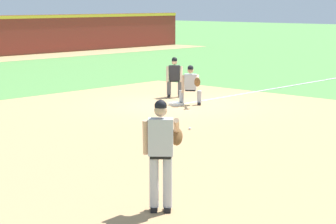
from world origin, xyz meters
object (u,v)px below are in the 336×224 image
(first_base_bag, at_px, (176,104))
(first_baseman, at_px, (191,83))
(umpire, at_px, (174,76))
(baseball, at_px, (190,129))
(pitcher, at_px, (162,149))

(first_base_bag, bearing_deg, first_baseman, -42.32)
(first_baseman, bearing_deg, umpire, 58.62)
(baseball, distance_m, umpire, 6.28)
(first_base_bag, distance_m, pitcher, 11.35)
(first_base_bag, relative_size, umpire, 0.26)
(first_base_bag, height_order, first_baseman, first_baseman)
(first_base_bag, bearing_deg, pitcher, -139.14)
(first_baseman, height_order, umpire, umpire)
(umpire, bearing_deg, first_base_bag, -135.91)
(first_baseman, bearing_deg, first_base_bag, 137.68)
(baseball, relative_size, umpire, 0.05)
(umpire, bearing_deg, baseball, -133.94)
(pitcher, height_order, umpire, pitcher)
(baseball, xyz_separation_m, first_baseman, (3.31, 2.82, 0.69))
(pitcher, xyz_separation_m, first_baseman, (8.92, 7.07, -0.33))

